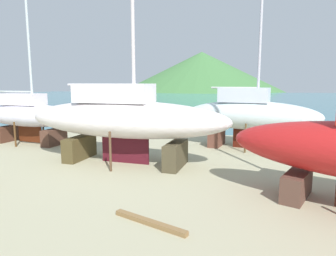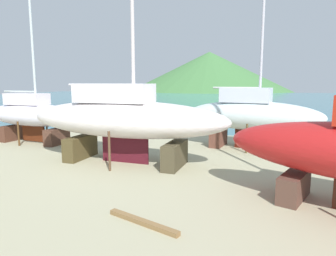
# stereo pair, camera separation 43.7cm
# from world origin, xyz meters

# --- Properties ---
(ground_plane) EXTENTS (45.46, 45.46, 0.00)m
(ground_plane) POSITION_xyz_m (0.00, -1.60, 0.00)
(ground_plane) COLOR tan
(sea_water) EXTENTS (146.25, 106.40, 0.01)m
(sea_water) POSITION_xyz_m (0.00, 62.96, 0.00)
(sea_water) COLOR teal
(sea_water) RESTS_ON ground
(headland_hill) EXTENTS (155.56, 155.56, 37.88)m
(headland_hill) POSITION_xyz_m (-5.71, 137.29, 0.00)
(headland_hill) COLOR #44783F
(headland_hill) RESTS_ON ground
(sailboat_large_starboard) EXTENTS (8.81, 4.46, 14.73)m
(sailboat_large_starboard) POSITION_xyz_m (6.50, 5.12, 2.17)
(sailboat_large_starboard) COLOR brown
(sailboat_large_starboard) RESTS_ON ground
(sailboat_small_center) EXTENTS (8.49, 3.69, 13.49)m
(sailboat_small_center) POSITION_xyz_m (-8.32, 4.17, 1.98)
(sailboat_small_center) COLOR #523326
(sailboat_small_center) RESTS_ON ground
(sailboat_far_slipway) EXTENTS (11.26, 4.28, 17.58)m
(sailboat_far_slipway) POSITION_xyz_m (-0.19, 0.36, 2.38)
(sailboat_far_slipway) COLOR #453D28
(sailboat_far_slipway) RESTS_ON ground
(worker) EXTENTS (0.50, 0.41, 1.65)m
(worker) POSITION_xyz_m (9.57, 0.62, 0.85)
(worker) COLOR #357B48
(worker) RESTS_ON ground
(timber_long_fore) EXTENTS (2.44, 1.26, 0.14)m
(timber_long_fore) POSITION_xyz_m (2.76, -6.23, 0.07)
(timber_long_fore) COLOR olive
(timber_long_fore) RESTS_ON ground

